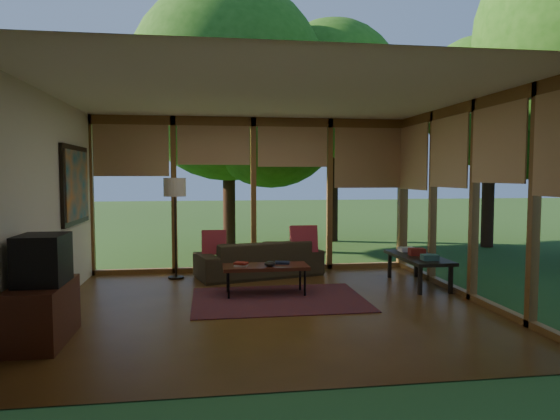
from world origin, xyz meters
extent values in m
plane|color=brown|center=(0.00, 0.00, 0.00)|extent=(5.50, 5.50, 0.00)
plane|color=white|center=(0.00, 0.00, 2.70)|extent=(5.50, 5.50, 0.00)
cube|color=beige|center=(-2.75, 0.00, 1.35)|extent=(0.04, 5.00, 2.70)
cube|color=beige|center=(0.00, -2.50, 1.35)|extent=(5.50, 0.04, 2.70)
cube|color=brown|center=(0.00, 2.50, 1.35)|extent=(5.50, 0.12, 2.70)
cube|color=brown|center=(2.75, 0.00, 1.35)|extent=(0.12, 5.00, 2.70)
plane|color=#2A4F1D|center=(8.00, 8.00, -0.01)|extent=(40.00, 40.00, 0.00)
cylinder|color=#321C12|center=(-0.32, 5.21, 2.43)|extent=(0.28, 0.28, 4.86)
sphere|color=#1E5012|center=(-0.32, 5.21, 3.78)|extent=(4.43, 4.43, 4.43)
cylinder|color=#321C12|center=(2.38, 6.30, 2.50)|extent=(0.28, 0.28, 5.00)
sphere|color=#1E5012|center=(2.38, 6.30, 3.89)|extent=(3.45, 3.45, 3.45)
cylinder|color=#321C12|center=(5.52, 4.68, 2.18)|extent=(0.28, 0.28, 4.35)
sphere|color=#1E5012|center=(5.52, 4.68, 3.38)|extent=(3.05, 3.05, 3.05)
cube|color=maroon|center=(0.15, 0.37, 0.01)|extent=(2.33, 1.65, 0.01)
imported|color=#3A301D|center=(0.05, 2.00, 0.30)|extent=(2.21, 1.33, 0.60)
cube|color=maroon|center=(-0.70, 1.95, 0.58)|extent=(0.40, 0.21, 0.42)
cube|color=maroon|center=(0.80, 1.95, 0.61)|extent=(0.45, 0.24, 0.47)
cube|color=beige|center=(-0.35, 0.62, 0.44)|extent=(0.21, 0.18, 0.03)
cube|color=maroon|center=(-0.35, 0.62, 0.47)|extent=(0.22, 0.20, 0.03)
cube|color=black|center=(0.25, 0.75, 0.44)|extent=(0.23, 0.19, 0.03)
ellipsoid|color=black|center=(0.05, 0.57, 0.46)|extent=(0.16, 0.16, 0.07)
cube|color=#4C2114|center=(-2.47, -1.00, 0.30)|extent=(0.50, 1.00, 0.60)
cube|color=black|center=(-2.45, -1.00, 0.85)|extent=(0.45, 0.55, 0.50)
cube|color=#386257|center=(2.40, 0.57, 0.50)|extent=(0.24, 0.18, 0.08)
cube|color=maroon|center=(2.40, 1.02, 0.51)|extent=(0.25, 0.20, 0.11)
cube|color=beige|center=(2.40, 1.42, 0.49)|extent=(0.25, 0.19, 0.07)
cylinder|color=black|center=(-1.33, 2.01, 0.01)|extent=(0.26, 0.26, 0.03)
cylinder|color=black|center=(-1.33, 2.01, 0.79)|extent=(0.03, 0.03, 1.52)
cylinder|color=beige|center=(-1.33, 2.01, 1.50)|extent=(0.36, 0.36, 0.30)
cube|color=#4C2114|center=(0.00, 0.67, 0.40)|extent=(1.20, 0.50, 0.05)
cylinder|color=black|center=(-0.53, 0.49, 0.19)|extent=(0.03, 0.03, 0.38)
cylinder|color=black|center=(0.53, 0.49, 0.19)|extent=(0.03, 0.03, 0.38)
cylinder|color=black|center=(-0.53, 0.85, 0.19)|extent=(0.03, 0.03, 0.38)
cylinder|color=black|center=(0.53, 0.85, 0.19)|extent=(0.03, 0.03, 0.38)
cube|color=black|center=(2.40, 0.97, 0.43)|extent=(0.60, 1.40, 0.05)
cube|color=black|center=(2.17, 0.37, 0.20)|extent=(0.05, 0.05, 0.40)
cube|color=black|center=(2.63, 0.37, 0.20)|extent=(0.05, 0.05, 0.40)
cube|color=black|center=(2.17, 1.57, 0.20)|extent=(0.05, 0.05, 0.40)
cube|color=black|center=(2.63, 1.57, 0.20)|extent=(0.05, 0.05, 0.40)
cube|color=black|center=(-2.72, 1.40, 1.55)|extent=(0.05, 1.35, 1.15)
cube|color=#195471|center=(-2.69, 1.40, 1.55)|extent=(0.02, 1.20, 1.00)
camera|label=1|loc=(-0.80, -6.25, 1.69)|focal=32.00mm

